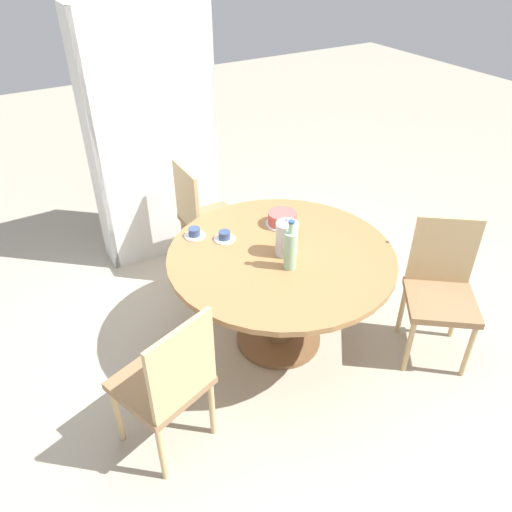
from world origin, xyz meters
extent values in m
plane|color=#B2A893|center=(0.00, 0.00, 0.00)|extent=(14.00, 14.00, 0.00)
cylinder|color=brown|center=(0.00, 0.00, 0.01)|extent=(0.58, 0.58, 0.03)
cylinder|color=brown|center=(0.00, 0.00, 0.36)|extent=(0.16, 0.16, 0.66)
cylinder|color=#9E7042|center=(0.00, 0.00, 0.70)|extent=(1.40, 1.40, 0.04)
cylinder|color=tan|center=(0.55, -0.65, 0.21)|extent=(0.03, 0.03, 0.41)
cylinder|color=tan|center=(0.83, -0.86, 0.21)|extent=(0.03, 0.03, 0.41)
cylinder|color=tan|center=(0.77, -0.36, 0.21)|extent=(0.03, 0.03, 0.41)
cylinder|color=tan|center=(1.05, -0.58, 0.21)|extent=(0.03, 0.03, 0.41)
cube|color=#93704C|center=(0.80, -0.61, 0.44)|extent=(0.59, 0.59, 0.04)
cube|color=tan|center=(0.92, -0.46, 0.69)|extent=(0.33, 0.26, 0.47)
cylinder|color=tan|center=(0.19, 0.82, 0.21)|extent=(0.03, 0.03, 0.41)
cylinder|color=tan|center=(0.20, 1.18, 0.21)|extent=(0.03, 0.03, 0.41)
cylinder|color=tan|center=(-0.17, 0.83, 0.21)|extent=(0.03, 0.03, 0.41)
cylinder|color=tan|center=(-0.16, 1.19, 0.21)|extent=(0.03, 0.03, 0.41)
cube|color=#93704C|center=(0.01, 1.01, 0.44)|extent=(0.43, 0.43, 0.04)
cube|color=tan|center=(-0.18, 1.01, 0.69)|extent=(0.03, 0.40, 0.47)
cylinder|color=tan|center=(-0.84, -0.10, 0.21)|extent=(0.03, 0.03, 0.41)
cylinder|color=tan|center=(-1.18, -0.22, 0.21)|extent=(0.03, 0.03, 0.41)
cylinder|color=tan|center=(-0.72, -0.44, 0.21)|extent=(0.03, 0.03, 0.41)
cylinder|color=tan|center=(-1.06, -0.56, 0.21)|extent=(0.03, 0.03, 0.41)
cube|color=#93704C|center=(-0.95, -0.33, 0.44)|extent=(0.54, 0.54, 0.04)
cube|color=tan|center=(-0.89, -0.52, 0.69)|extent=(0.39, 0.16, 0.47)
cube|color=silver|center=(0.26, 1.52, 0.99)|extent=(0.04, 0.28, 1.97)
cube|color=silver|center=(-0.69, 1.52, 0.99)|extent=(0.04, 0.28, 1.97)
cube|color=silver|center=(-0.22, 1.39, 0.99)|extent=(0.99, 0.02, 1.97)
cube|color=silver|center=(-0.22, 1.52, 0.02)|extent=(0.91, 0.27, 0.04)
cube|color=silver|center=(-0.22, 1.52, 0.66)|extent=(0.91, 0.27, 0.04)
cube|color=silver|center=(-0.22, 1.52, 1.32)|extent=(0.91, 0.27, 0.04)
cube|color=silver|center=(-0.22, 1.52, 1.96)|extent=(0.91, 0.27, 0.04)
cube|color=#28703D|center=(0.06, 1.51, 0.28)|extent=(0.35, 0.21, 0.50)
cube|color=gold|center=(-0.50, 1.51, 0.29)|extent=(0.35, 0.21, 0.51)
cube|color=#B72D28|center=(0.05, 1.51, 0.94)|extent=(0.39, 0.21, 0.54)
cube|color=#B72D28|center=(-0.48, 1.51, 0.91)|extent=(0.39, 0.21, 0.47)
cube|color=#703384|center=(0.03, 1.51, 1.55)|extent=(0.42, 0.21, 0.43)
cube|color=#28703D|center=(-0.46, 1.51, 1.62)|extent=(0.42, 0.21, 0.58)
cylinder|color=silver|center=(0.02, -0.01, 0.83)|extent=(0.13, 0.13, 0.21)
cone|color=silver|center=(0.02, -0.01, 0.94)|extent=(0.12, 0.12, 0.02)
sphere|color=silver|center=(0.02, -0.01, 0.96)|extent=(0.02, 0.02, 0.02)
cylinder|color=#99C6A3|center=(-0.04, -0.15, 0.84)|extent=(0.07, 0.07, 0.24)
cylinder|color=#99C6A3|center=(-0.04, -0.15, 0.99)|extent=(0.03, 0.03, 0.07)
cylinder|color=#2D5184|center=(-0.04, -0.15, 1.03)|extent=(0.04, 0.04, 0.01)
cylinder|color=silver|center=(0.19, 0.28, 0.73)|extent=(0.22, 0.22, 0.01)
cylinder|color=#C65651|center=(0.19, 0.28, 0.77)|extent=(0.19, 0.19, 0.08)
cylinder|color=white|center=(-0.37, 0.45, 0.73)|extent=(0.14, 0.14, 0.01)
cylinder|color=#334775|center=(-0.37, 0.45, 0.75)|extent=(0.07, 0.07, 0.05)
cylinder|color=white|center=(-0.23, 0.31, 0.73)|extent=(0.14, 0.14, 0.01)
cylinder|color=#334775|center=(-0.23, 0.31, 0.75)|extent=(0.07, 0.07, 0.05)
camera|label=1|loc=(-1.41, -2.09, 2.44)|focal=35.00mm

